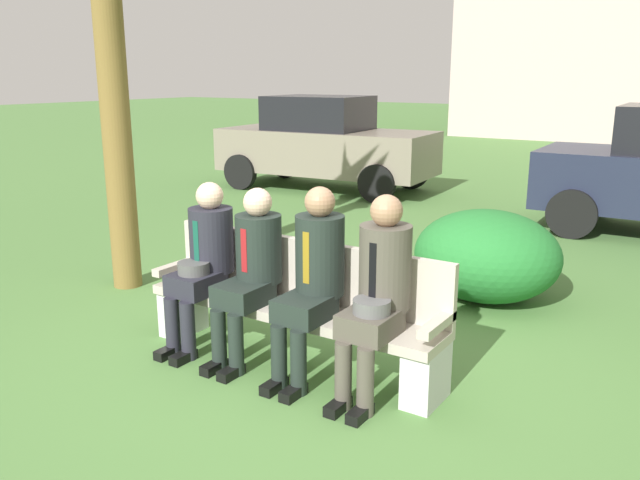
# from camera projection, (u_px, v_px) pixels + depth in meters

# --- Properties ---
(ground_plane) EXTENTS (80.00, 80.00, 0.00)m
(ground_plane) POSITION_uv_depth(u_px,v_px,m) (313.00, 362.00, 4.82)
(ground_plane) COLOR #4E7B3C
(park_bench) EXTENTS (2.36, 0.44, 0.90)m
(park_bench) POSITION_uv_depth(u_px,v_px,m) (295.00, 304.00, 4.75)
(park_bench) COLOR #B7AD9E
(park_bench) RESTS_ON ground
(seated_man_leftmost) EXTENTS (0.34, 0.72, 1.28)m
(seated_man_leftmost) POSITION_uv_depth(u_px,v_px,m) (204.00, 257.00, 4.97)
(seated_man_leftmost) COLOR #23232D
(seated_man_leftmost) RESTS_ON ground
(seated_man_centerleft) EXTENTS (0.34, 0.72, 1.28)m
(seated_man_centerleft) POSITION_uv_depth(u_px,v_px,m) (251.00, 266.00, 4.72)
(seated_man_centerleft) COLOR #1E2823
(seated_man_centerleft) RESTS_ON ground
(seated_man_centerright) EXTENTS (0.34, 0.72, 1.34)m
(seated_man_centerright) POSITION_uv_depth(u_px,v_px,m) (313.00, 274.00, 4.44)
(seated_man_centerright) COLOR #1E2823
(seated_man_centerright) RESTS_ON ground
(seated_man_rightmost) EXTENTS (0.34, 0.72, 1.33)m
(seated_man_rightmost) POSITION_uv_depth(u_px,v_px,m) (378.00, 288.00, 4.16)
(seated_man_rightmost) COLOR #4C473D
(seated_man_rightmost) RESTS_ON ground
(shrub_near_bench) EXTENTS (1.36, 1.25, 0.85)m
(shrub_near_bench) POSITION_uv_depth(u_px,v_px,m) (487.00, 255.00, 6.07)
(shrub_near_bench) COLOR #236E2D
(shrub_near_bench) RESTS_ON ground
(parked_car_near) EXTENTS (4.01, 1.95, 1.68)m
(parked_car_near) POSITION_uv_depth(u_px,v_px,m) (324.00, 143.00, 11.82)
(parked_car_near) COLOR slate
(parked_car_near) RESTS_ON ground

